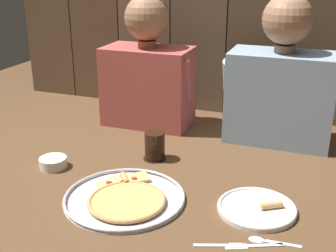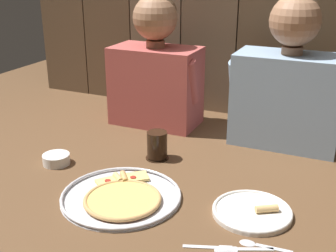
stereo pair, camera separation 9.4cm
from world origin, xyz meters
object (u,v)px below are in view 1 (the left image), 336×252
at_px(pizza_tray, 125,198).
at_px(dinner_plate, 257,208).
at_px(dipping_bowl, 53,162).
at_px(diner_right, 282,77).
at_px(diner_left, 148,66).
at_px(drinking_glass, 155,146).

height_order(pizza_tray, dinner_plate, dinner_plate).
bearing_deg(dipping_bowl, dinner_plate, -2.90).
bearing_deg(diner_right, diner_left, 179.99).
bearing_deg(drinking_glass, dipping_bowl, -148.44).
bearing_deg(pizza_tray, diner_right, 60.14).
relative_size(drinking_glass, diner_left, 0.19).
bearing_deg(diner_left, drinking_glass, -63.87).
xyz_separation_m(pizza_tray, dipping_bowl, (-0.34, 0.12, 0.01)).
distance_m(pizza_tray, drinking_glass, 0.32).
distance_m(dinner_plate, diner_right, 0.63).
relative_size(dinner_plate, diner_right, 0.40).
bearing_deg(dinner_plate, dipping_bowl, 177.10).
bearing_deg(drinking_glass, dinner_plate, -28.81).
height_order(dipping_bowl, diner_left, diner_left).
relative_size(pizza_tray, diner_right, 0.64).
bearing_deg(diner_left, dipping_bowl, -105.38).
height_order(dinner_plate, dipping_bowl, dipping_bowl).
bearing_deg(dipping_bowl, drinking_glass, 31.56).
height_order(pizza_tray, dipping_bowl, dipping_bowl).
bearing_deg(diner_left, diner_right, -0.01).
bearing_deg(dipping_bowl, diner_right, 36.70).
height_order(dinner_plate, diner_left, diner_left).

